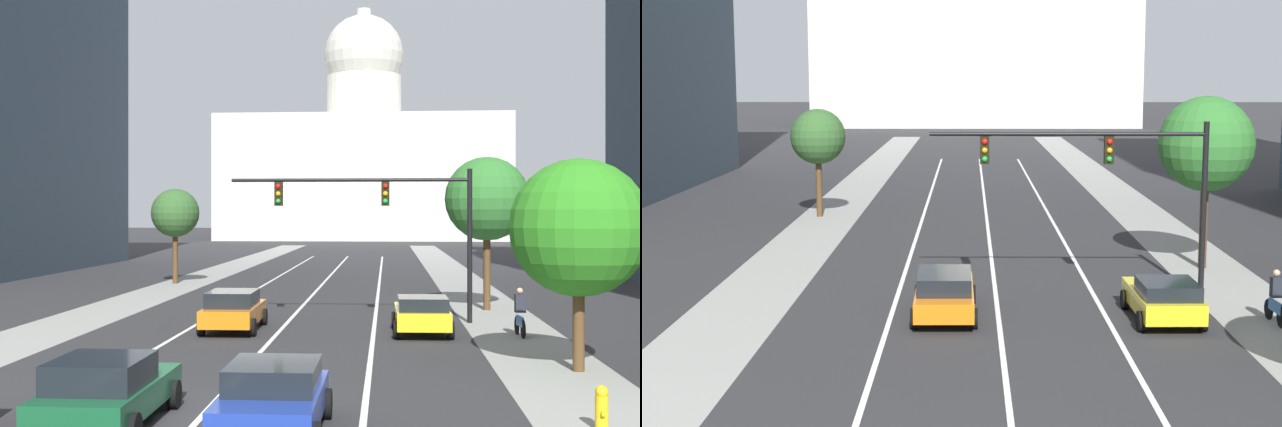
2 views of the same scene
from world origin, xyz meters
TOP-DOWN VIEW (x-y plane):
  - ground_plane at (0.00, 40.00)m, footprint 400.00×400.00m
  - sidewalk_left at (-8.54, 35.00)m, footprint 3.27×130.00m
  - sidewalk_right at (8.54, 35.00)m, footprint 3.27×130.00m
  - lane_stripe_left at (-3.45, 25.00)m, footprint 0.16×90.00m
  - lane_stripe_center at (0.00, 25.00)m, footprint 0.16×90.00m
  - lane_stripe_right at (3.45, 25.00)m, footprint 0.16×90.00m
  - capitol_building at (0.00, 131.32)m, footprint 46.54×27.74m
  - car_yellow at (5.18, 13.19)m, footprint 2.14×4.15m
  - car_green at (-1.72, -1.17)m, footprint 2.13×4.79m
  - car_blue at (1.73, -1.56)m, footprint 2.11×4.40m
  - car_orange at (-1.72, 13.73)m, footprint 2.11×4.77m
  - traffic_signal_mast at (3.99, 16.66)m, footprint 9.61×0.39m
  - fire_hydrant at (8.22, -0.71)m, footprint 0.26×0.35m
  - cyclist at (8.60, 12.88)m, footprint 0.38×1.70m
  - street_tree_mid_left at (-9.08, 35.12)m, footprint 2.98×2.98m
  - street_tree_far_right at (9.18, 6.01)m, footprint 3.80×3.80m
  - street_tree_mid_right at (8.39, 21.43)m, footprint 3.76×3.76m

SIDE VIEW (x-z plane):
  - ground_plane at x=0.00m, z-range 0.00..0.00m
  - sidewalk_left at x=-8.54m, z-range 0.00..0.01m
  - sidewalk_right at x=8.54m, z-range 0.00..0.01m
  - lane_stripe_left at x=-3.45m, z-range 0.01..0.02m
  - lane_stripe_center at x=0.00m, z-range 0.01..0.02m
  - lane_stripe_right at x=3.45m, z-range 0.01..0.02m
  - fire_hydrant at x=8.22m, z-range 0.01..0.92m
  - car_yellow at x=5.18m, z-range 0.04..1.45m
  - car_blue at x=1.73m, z-range 0.04..1.46m
  - car_green at x=-1.72m, z-range 0.02..1.50m
  - car_orange at x=-1.72m, z-range 0.04..1.54m
  - cyclist at x=8.60m, z-range -0.01..1.71m
  - street_tree_far_right at x=9.18m, z-range 1.01..6.87m
  - street_tree_mid_left at x=-9.08m, z-range 1.40..7.25m
  - traffic_signal_mast at x=3.99m, z-range 1.45..7.55m
  - street_tree_mid_right at x=8.39m, z-range 1.53..8.41m
  - capitol_building at x=0.00m, z-range -7.15..31.59m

